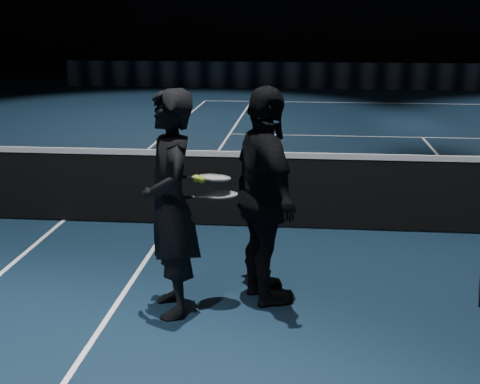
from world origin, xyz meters
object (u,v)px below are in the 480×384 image
object	(u,v)px
racket_lower	(222,195)
tennis_balls	(199,177)
racket_upper	(215,178)
player_b	(265,197)
player_a	(171,204)

from	to	relation	value
racket_lower	tennis_balls	world-z (taller)	tennis_balls
racket_lower	tennis_balls	bearing A→B (deg)	178.53
racket_lower	tennis_balls	size ratio (longest dim) A/B	5.67
racket_lower	racket_upper	bearing A→B (deg)	141.34
player_b	racket_upper	xyz separation A→B (m)	(-0.43, -0.13, 0.20)
tennis_balls	racket_upper	bearing A→B (deg)	35.05
player_a	player_b	world-z (taller)	same
racket_upper	racket_lower	bearing A→B (deg)	-42.66
player_b	tennis_balls	xyz separation A→B (m)	(-0.56, -0.21, 0.22)
player_b	racket_upper	size ratio (longest dim) A/B	2.90
player_a	tennis_balls	world-z (taller)	player_a
player_b	tennis_balls	size ratio (longest dim) A/B	16.42
player_b	racket_lower	world-z (taller)	player_b
player_a	player_b	bearing A→B (deg)	90.32
player_a	player_b	size ratio (longest dim) A/B	1.00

